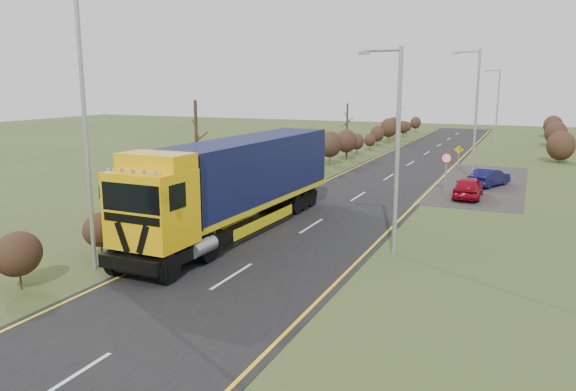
% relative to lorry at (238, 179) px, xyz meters
% --- Properties ---
extents(ground, '(160.00, 160.00, 0.00)m').
position_rel_lorry_xyz_m(ground, '(2.80, -1.68, -2.52)').
color(ground, '#38491F').
rests_on(ground, ground).
extents(road, '(8.00, 120.00, 0.02)m').
position_rel_lorry_xyz_m(road, '(2.80, 8.32, -2.51)').
color(road, black).
rests_on(road, ground).
extents(layby, '(6.00, 18.00, 0.02)m').
position_rel_lorry_xyz_m(layby, '(9.30, 18.32, -2.51)').
color(layby, '#2D2A28').
rests_on(layby, ground).
extents(lane_markings, '(7.52, 116.00, 0.01)m').
position_rel_lorry_xyz_m(lane_markings, '(2.80, 8.01, -2.49)').
color(lane_markings, yellow).
rests_on(lane_markings, road).
extents(hedgerow, '(2.24, 102.04, 6.05)m').
position_rel_lorry_xyz_m(hedgerow, '(-3.20, 6.21, -0.90)').
color(hedgerow, '#2F1F15').
rests_on(hedgerow, ground).
extents(lorry, '(3.10, 16.00, 4.44)m').
position_rel_lorry_xyz_m(lorry, '(0.00, 0.00, 0.00)').
color(lorry, black).
rests_on(lorry, ground).
extents(car_red_hatchback, '(1.63, 3.99, 1.35)m').
position_rel_lorry_xyz_m(car_red_hatchback, '(9.08, 12.59, -1.84)').
color(car_red_hatchback, maroon).
rests_on(car_red_hatchback, ground).
extents(car_blue_sedan, '(2.65, 3.92, 1.22)m').
position_rel_lorry_xyz_m(car_blue_sedan, '(9.97, 17.32, -1.91)').
color(car_blue_sedan, '#0B0935').
rests_on(car_blue_sedan, ground).
extents(streetlight_near, '(1.77, 0.18, 8.31)m').
position_rel_lorry_xyz_m(streetlight_near, '(7.46, -0.62, 2.04)').
color(streetlight_near, '#939598').
rests_on(streetlight_near, ground).
extents(streetlight_mid, '(1.97, 0.19, 9.27)m').
position_rel_lorry_xyz_m(streetlight_mid, '(8.48, 19.89, 2.59)').
color(streetlight_mid, '#939598').
rests_on(streetlight_mid, ground).
extents(streetlight_far, '(1.81, 0.18, 8.47)m').
position_rel_lorry_xyz_m(streetlight_far, '(8.45, 45.66, 2.13)').
color(streetlight_far, '#939598').
rests_on(streetlight_far, ground).
extents(left_pole, '(0.16, 0.16, 9.73)m').
position_rel_lorry_xyz_m(left_pole, '(-2.40, -6.98, 2.35)').
color(left_pole, '#939598').
rests_on(left_pole, ground).
extents(speed_sign, '(0.72, 0.10, 2.62)m').
position_rel_lorry_xyz_m(speed_sign, '(7.55, 13.71, -0.66)').
color(speed_sign, '#939598').
rests_on(speed_sign, ground).
extents(warning_board, '(0.74, 0.11, 1.95)m').
position_rel_lorry_xyz_m(warning_board, '(7.00, 24.87, -1.33)').
color(warning_board, '#939598').
rests_on(warning_board, ground).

